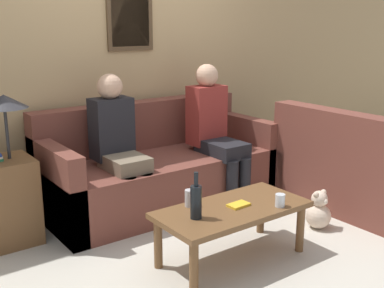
% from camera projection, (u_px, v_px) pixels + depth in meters
% --- Properties ---
extents(ground_plane, '(16.00, 16.00, 0.00)m').
position_uv_depth(ground_plane, '(193.00, 221.00, 4.15)').
color(ground_plane, beige).
extents(wall_back, '(9.00, 0.08, 2.60)m').
position_uv_depth(wall_back, '(129.00, 61.00, 4.64)').
color(wall_back, tan).
rests_on(wall_back, ground_plane).
extents(couch_main, '(2.16, 0.93, 0.93)m').
position_uv_depth(couch_main, '(158.00, 170.00, 4.50)').
color(couch_main, brown).
rests_on(couch_main, ground_plane).
extents(couch_side, '(0.93, 1.49, 0.93)m').
position_uv_depth(couch_side, '(364.00, 174.00, 4.38)').
color(couch_side, brown).
rests_on(couch_side, ground_plane).
extents(coffee_table, '(1.10, 0.54, 0.40)m').
position_uv_depth(coffee_table, '(232.00, 214.00, 3.41)').
color(coffee_table, brown).
rests_on(coffee_table, ground_plane).
extents(side_table_with_lamp, '(0.43, 0.42, 1.15)m').
position_uv_depth(side_table_with_lamp, '(6.00, 192.00, 3.67)').
color(side_table_with_lamp, brown).
rests_on(side_table_with_lamp, ground_plane).
extents(wine_bottle, '(0.08, 0.08, 0.32)m').
position_uv_depth(wine_bottle, '(196.00, 201.00, 3.17)').
color(wine_bottle, black).
rests_on(wine_bottle, coffee_table).
extents(drinking_glass, '(0.07, 0.07, 0.09)m').
position_uv_depth(drinking_glass, '(280.00, 200.00, 3.39)').
color(drinking_glass, silver).
rests_on(drinking_glass, coffee_table).
extents(book_stack, '(0.16, 0.10, 0.02)m').
position_uv_depth(book_stack, '(239.00, 205.00, 3.41)').
color(book_stack, gold).
rests_on(book_stack, coffee_table).
extents(soda_can, '(0.07, 0.07, 0.12)m').
position_uv_depth(soda_can, '(189.00, 198.00, 3.39)').
color(soda_can, '#BCBCC1').
rests_on(soda_can, coffee_table).
extents(person_left, '(0.34, 0.60, 1.25)m').
position_uv_depth(person_left, '(118.00, 142.00, 4.04)').
color(person_left, '#756651').
rests_on(person_left, ground_plane).
extents(person_right, '(0.34, 0.64, 1.28)m').
position_uv_depth(person_right, '(215.00, 128.00, 4.53)').
color(person_right, black).
rests_on(person_right, ground_plane).
extents(teddy_bear, '(0.21, 0.21, 0.33)m').
position_uv_depth(teddy_bear, '(319.00, 212.00, 3.98)').
color(teddy_bear, beige).
rests_on(teddy_bear, ground_plane).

